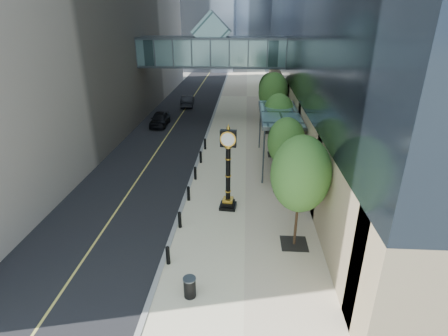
{
  "coord_description": "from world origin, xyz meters",
  "views": [
    {
      "loc": [
        0.85,
        -12.53,
        11.12
      ],
      "look_at": [
        -0.37,
        7.11,
        2.55
      ],
      "focal_mm": 28.0,
      "sensor_mm": 36.0,
      "label": 1
    }
  ],
  "objects_px": {
    "street_clock": "(228,174)",
    "pedestrian": "(278,183)",
    "car_near": "(160,119)",
    "trash_bin": "(190,288)",
    "car_far": "(188,101)"
  },
  "relations": [
    {
      "from": "street_clock",
      "to": "car_near",
      "type": "xyz_separation_m",
      "value": [
        -8.43,
        17.67,
        -1.6
      ]
    },
    {
      "from": "trash_bin",
      "to": "car_near",
      "type": "distance_m",
      "value": 26.34
    },
    {
      "from": "trash_bin",
      "to": "pedestrian",
      "type": "distance_m",
      "value": 10.77
    },
    {
      "from": "street_clock",
      "to": "car_far",
      "type": "height_order",
      "value": "street_clock"
    },
    {
      "from": "trash_bin",
      "to": "car_near",
      "type": "relative_size",
      "value": 0.21
    },
    {
      "from": "trash_bin",
      "to": "car_far",
      "type": "bearing_deg",
      "value": 99.18
    },
    {
      "from": "street_clock",
      "to": "pedestrian",
      "type": "xyz_separation_m",
      "value": [
        3.25,
        2.12,
        -1.51
      ]
    },
    {
      "from": "street_clock",
      "to": "car_far",
      "type": "bearing_deg",
      "value": 109.55
    },
    {
      "from": "trash_bin",
      "to": "pedestrian",
      "type": "height_order",
      "value": "pedestrian"
    },
    {
      "from": "street_clock",
      "to": "pedestrian",
      "type": "distance_m",
      "value": 4.16
    },
    {
      "from": "car_near",
      "to": "car_far",
      "type": "relative_size",
      "value": 0.98
    },
    {
      "from": "car_far",
      "to": "pedestrian",
      "type": "bearing_deg",
      "value": 107.54
    },
    {
      "from": "street_clock",
      "to": "car_near",
      "type": "relative_size",
      "value": 1.23
    },
    {
      "from": "street_clock",
      "to": "trash_bin",
      "type": "bearing_deg",
      "value": -93.82
    },
    {
      "from": "car_near",
      "to": "pedestrian",
      "type": "bearing_deg",
      "value": -54.11
    }
  ]
}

